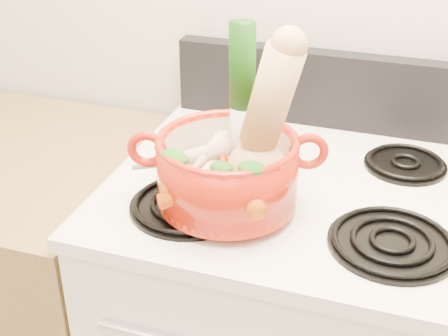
% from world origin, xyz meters
% --- Properties ---
extents(cooktop, '(0.78, 0.67, 0.03)m').
position_xyz_m(cooktop, '(0.00, 1.40, 0.93)').
color(cooktop, silver).
rests_on(cooktop, stove_body).
extents(control_backsplash, '(0.76, 0.05, 0.18)m').
position_xyz_m(control_backsplash, '(0.00, 1.70, 1.04)').
color(control_backsplash, black).
rests_on(control_backsplash, cooktop).
extents(burner_front_left, '(0.22, 0.22, 0.02)m').
position_xyz_m(burner_front_left, '(-0.19, 1.24, 0.96)').
color(burner_front_left, black).
rests_on(burner_front_left, cooktop).
extents(burner_front_right, '(0.22, 0.22, 0.02)m').
position_xyz_m(burner_front_right, '(0.19, 1.24, 0.96)').
color(burner_front_right, black).
rests_on(burner_front_right, cooktop).
extents(burner_back_left, '(0.17, 0.17, 0.02)m').
position_xyz_m(burner_back_left, '(-0.19, 1.54, 0.96)').
color(burner_back_left, black).
rests_on(burner_back_left, cooktop).
extents(burner_back_right, '(0.17, 0.17, 0.02)m').
position_xyz_m(burner_back_right, '(0.19, 1.54, 0.96)').
color(burner_back_right, black).
rests_on(burner_back_right, cooktop).
extents(dutch_oven, '(0.32, 0.32, 0.13)m').
position_xyz_m(dutch_oven, '(-0.12, 1.26, 1.03)').
color(dutch_oven, '#A91B0A').
rests_on(dutch_oven, burner_front_left).
extents(pot_handle_left, '(0.07, 0.04, 0.07)m').
position_xyz_m(pot_handle_left, '(-0.26, 1.22, 1.08)').
color(pot_handle_left, '#A91B0A').
rests_on(pot_handle_left, dutch_oven).
extents(pot_handle_right, '(0.07, 0.04, 0.07)m').
position_xyz_m(pot_handle_right, '(0.02, 1.30, 1.08)').
color(pot_handle_right, '#A91B0A').
rests_on(pot_handle_right, dutch_oven).
extents(squash, '(0.22, 0.18, 0.31)m').
position_xyz_m(squash, '(-0.04, 1.26, 1.14)').
color(squash, tan).
rests_on(squash, dutch_oven).
extents(leek, '(0.05, 0.06, 0.32)m').
position_xyz_m(leek, '(-0.11, 1.32, 1.15)').
color(leek, silver).
rests_on(leek, dutch_oven).
extents(ginger, '(0.10, 0.08, 0.04)m').
position_xyz_m(ginger, '(-0.11, 1.32, 1.02)').
color(ginger, '#D8C585').
rests_on(ginger, dutch_oven).
extents(parsnip_0, '(0.12, 0.24, 0.07)m').
position_xyz_m(parsnip_0, '(-0.16, 1.29, 1.02)').
color(parsnip_0, beige).
rests_on(parsnip_0, dutch_oven).
extents(parsnip_1, '(0.06, 0.20, 0.06)m').
position_xyz_m(parsnip_1, '(-0.18, 1.28, 1.02)').
color(parsnip_1, beige).
rests_on(parsnip_1, dutch_oven).
extents(parsnip_2, '(0.07, 0.19, 0.06)m').
position_xyz_m(parsnip_2, '(-0.14, 1.32, 1.03)').
color(parsnip_2, beige).
rests_on(parsnip_2, dutch_oven).
extents(parsnip_3, '(0.20, 0.13, 0.06)m').
position_xyz_m(parsnip_3, '(-0.21, 1.29, 1.04)').
color(parsnip_3, beige).
rests_on(parsnip_3, dutch_oven).
extents(parsnip_4, '(0.07, 0.22, 0.06)m').
position_xyz_m(parsnip_4, '(-0.17, 1.34, 1.04)').
color(parsnip_4, '#F0E6C3').
rests_on(parsnip_4, dutch_oven).
extents(carrot_0, '(0.09, 0.15, 0.04)m').
position_xyz_m(carrot_0, '(-0.15, 1.24, 1.01)').
color(carrot_0, '#BF4E09').
rests_on(carrot_0, dutch_oven).
extents(carrot_1, '(0.12, 0.12, 0.04)m').
position_xyz_m(carrot_1, '(-0.15, 1.19, 1.02)').
color(carrot_1, '#CA3F0A').
rests_on(carrot_1, dutch_oven).
extents(carrot_2, '(0.14, 0.18, 0.05)m').
position_xyz_m(carrot_2, '(-0.08, 1.23, 1.03)').
color(carrot_2, orange).
rests_on(carrot_2, dutch_oven).
extents(carrot_3, '(0.13, 0.13, 0.04)m').
position_xyz_m(carrot_3, '(-0.15, 1.21, 1.03)').
color(carrot_3, '#D5600A').
rests_on(carrot_3, dutch_oven).
extents(carrot_4, '(0.08, 0.16, 0.04)m').
position_xyz_m(carrot_4, '(-0.12, 1.24, 1.04)').
color(carrot_4, '#DC480B').
rests_on(carrot_4, dutch_oven).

